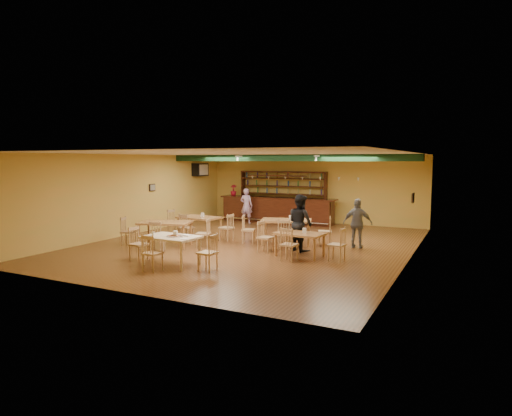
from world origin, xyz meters
The scene contains 23 objects.
floor centered at (0.00, 0.00, 0.00)m, with size 12.00×12.00×0.00m, color #533017.
ceiling_beam centered at (0.00, 2.80, 2.87)m, with size 10.00×0.30×0.25m, color black.
track_rail_left centered at (-1.80, 3.40, 2.94)m, with size 0.05×2.50×0.05m, color silver.
track_rail_right centered at (1.40, 3.40, 2.94)m, with size 0.05×2.50×0.05m, color silver.
ac_unit centered at (-4.80, 4.20, 2.35)m, with size 0.34×0.70×0.48m, color silver.
picture_left centered at (-4.97, 1.00, 1.70)m, with size 0.04×0.34×0.28m, color black.
picture_right centered at (4.97, 0.50, 1.70)m, with size 0.04×0.34×0.28m, color black.
bar_counter centered at (-1.36, 5.15, 0.56)m, with size 5.37×0.85×1.13m, color black.
back_bar_hutch centered at (-1.36, 5.78, 1.14)m, with size 4.15×0.40×2.28m, color black.
poinsettia centered at (-3.59, 5.15, 1.39)m, with size 0.29×0.29×0.51m, color #A70F24.
dining_table_a centered at (-2.31, 0.34, 0.38)m, with size 1.51×0.91×0.76m, color #996436.
dining_table_b centered at (1.00, 0.54, 0.41)m, with size 1.64×0.99×0.82m, color #996436.
dining_table_c centered at (-2.35, -1.57, 0.40)m, with size 1.62×0.97×0.81m, color #996436.
dining_table_d centered at (2.07, -1.02, 0.35)m, with size 1.38×0.83×0.69m, color #996436.
near_table centered at (-0.61, -3.56, 0.39)m, with size 1.46×0.94×0.78m, color tan.
pizza_tray centered at (-0.50, -3.56, 0.79)m, with size 0.40×0.40×0.01m, color silver.
parmesan_shaker centered at (-1.08, -3.71, 0.84)m, with size 0.07×0.07×0.11m, color #EAE5C6.
napkin_stack centered at (-0.24, -3.35, 0.80)m, with size 0.20×0.15×0.03m, color white.
pizza_server centered at (-0.35, -3.50, 0.80)m, with size 0.32×0.09×0.00m, color silver.
side_plate centered at (-0.03, -3.76, 0.79)m, with size 0.22×0.22×0.01m, color white.
patron_bar centered at (-2.48, 4.33, 0.78)m, with size 0.57×0.37×1.56m, color purple.
patron_right_a centered at (1.80, -0.26, 0.87)m, with size 0.85×0.66×1.75m, color black.
patron_right_b centered at (3.27, 0.98, 0.79)m, with size 0.92×0.38×1.57m, color slate.
Camera 1 is at (6.58, -12.95, 2.79)m, focal length 31.14 mm.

